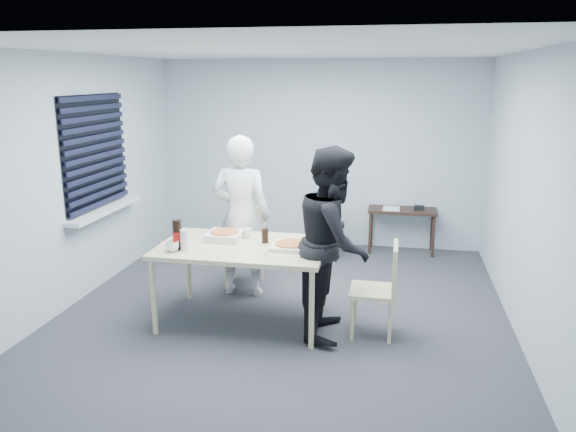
% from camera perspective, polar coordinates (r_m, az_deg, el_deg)
% --- Properties ---
extents(room, '(5.00, 5.00, 5.00)m').
position_cam_1_polar(room, '(6.64, -18.69, 5.28)').
color(room, '#2D2D32').
rests_on(room, ground).
extents(dining_table, '(1.61, 1.02, 0.78)m').
position_cam_1_polar(dining_table, '(5.44, -4.60, -3.57)').
color(dining_table, beige).
rests_on(dining_table, ground).
extents(chair_far, '(0.42, 0.42, 0.89)m').
position_cam_1_polar(chair_far, '(6.54, -4.33, -2.46)').
color(chair_far, beige).
rests_on(chair_far, ground).
extents(chair_right, '(0.42, 0.42, 0.89)m').
position_cam_1_polar(chair_right, '(5.27, 9.58, -6.77)').
color(chair_right, beige).
rests_on(chair_right, ground).
extents(person_white, '(0.65, 0.42, 1.77)m').
position_cam_1_polar(person_white, '(6.12, -4.77, -0.03)').
color(person_white, silver).
rests_on(person_white, ground).
extents(person_black, '(0.47, 0.86, 1.77)m').
position_cam_1_polar(person_black, '(5.17, 4.64, -2.67)').
color(person_black, black).
rests_on(person_black, ground).
extents(side_table, '(0.91, 0.41, 0.61)m').
position_cam_1_polar(side_table, '(7.80, 11.53, 0.14)').
color(side_table, '#341F1A').
rests_on(side_table, ground).
extents(stool, '(0.34, 0.34, 0.47)m').
position_cam_1_polar(stool, '(7.42, 4.06, -1.70)').
color(stool, black).
rests_on(stool, ground).
extents(backpack, '(0.32, 0.24, 0.45)m').
position_cam_1_polar(backpack, '(7.32, 4.09, 0.76)').
color(backpack, slate).
rests_on(backpack, stool).
extents(pizza_box_a, '(0.34, 0.34, 0.08)m').
position_cam_1_polar(pizza_box_a, '(5.63, -6.46, -1.97)').
color(pizza_box_a, silver).
rests_on(pizza_box_a, dining_table).
extents(pizza_box_b, '(0.36, 0.36, 0.05)m').
position_cam_1_polar(pizza_box_b, '(5.32, 0.30, -3.00)').
color(pizza_box_b, silver).
rests_on(pizza_box_b, dining_table).
extents(mug_a, '(0.17, 0.17, 0.10)m').
position_cam_1_polar(mug_a, '(5.32, -11.67, -3.03)').
color(mug_a, white).
rests_on(mug_a, dining_table).
extents(mug_b, '(0.10, 0.10, 0.09)m').
position_cam_1_polar(mug_b, '(5.67, -4.19, -1.73)').
color(mug_b, white).
rests_on(mug_b, dining_table).
extents(cola_glass, '(0.09, 0.09, 0.15)m').
position_cam_1_polar(cola_glass, '(5.48, -2.35, -1.99)').
color(cola_glass, black).
rests_on(cola_glass, dining_table).
extents(soda_bottle, '(0.09, 0.09, 0.28)m').
position_cam_1_polar(soda_bottle, '(5.36, -11.18, -1.92)').
color(soda_bottle, black).
rests_on(soda_bottle, dining_table).
extents(plastic_cups, '(0.09, 0.09, 0.20)m').
position_cam_1_polar(plastic_cups, '(5.33, -10.46, -2.41)').
color(plastic_cups, silver).
rests_on(plastic_cups, dining_table).
extents(rubber_band, '(0.07, 0.07, 0.00)m').
position_cam_1_polar(rubber_band, '(5.13, -2.20, -3.94)').
color(rubber_band, red).
rests_on(rubber_band, dining_table).
extents(papers, '(0.27, 0.34, 0.01)m').
position_cam_1_polar(papers, '(7.77, 10.45, 0.75)').
color(papers, white).
rests_on(papers, side_table).
extents(black_box, '(0.14, 0.10, 0.06)m').
position_cam_1_polar(black_box, '(7.78, 13.18, 0.83)').
color(black_box, black).
rests_on(black_box, side_table).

